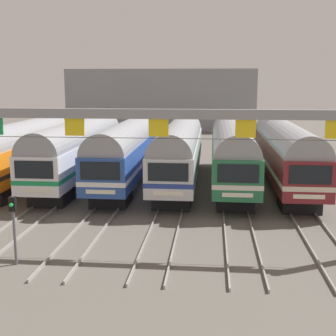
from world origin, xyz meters
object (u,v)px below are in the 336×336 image
Objects in this scene: commuter_train_blue at (129,148)px; yard_signal_mast at (13,217)px; commuter_train_white at (79,148)px; commuter_train_maroon at (285,150)px; commuter_train_green at (232,150)px; catenary_gantry at (116,134)px; commuter_train_orange at (30,147)px; commuter_train_silver at (180,149)px.

commuter_train_blue is 5.99× the size of yard_signal_mast.
commuter_train_white is 15.51m from commuter_train_maroon.
commuter_train_green is 0.73× the size of catenary_gantry.
yard_signal_mast is at bearing -129.91° from commuter_train_maroon.
commuter_train_maroon is (19.39, 0.00, 0.00)m from commuter_train_orange.
commuter_train_silver is 7.76m from commuter_train_maroon.
commuter_train_orange is at bearing -179.99° from commuter_train_maroon.
commuter_train_maroon is (7.76, 0.00, 0.00)m from commuter_train_silver.
commuter_train_orange is at bearing -179.94° from commuter_train_white.
catenary_gantry reaches higher than commuter_train_orange.
commuter_train_green reaches higher than commuter_train_orange.
commuter_train_white is at bearing 180.00° from commuter_train_green.
commuter_train_silver is (7.76, 0.00, 0.00)m from commuter_train_white.
commuter_train_blue is (3.88, 0.00, 0.00)m from commuter_train_white.
commuter_train_green is (7.76, 0.00, 0.00)m from commuter_train_blue.
commuter_train_blue is 7.76m from commuter_train_green.
commuter_train_orange is 1.00× the size of commuter_train_blue.
commuter_train_maroon is at bearing 0.00° from commuter_train_white.
commuter_train_silver is (11.63, 0.00, 0.00)m from commuter_train_orange.
commuter_train_orange is at bearing -179.98° from commuter_train_silver.
commuter_train_maroon is (3.88, 0.00, 0.00)m from commuter_train_green.
catenary_gantry is at bearing -81.83° from commuter_train_blue.
commuter_train_green is at bearing 180.00° from commuter_train_maroon.
commuter_train_blue is 0.73× the size of catenary_gantry.
commuter_train_silver is at bearing 0.00° from commuter_train_blue.
commuter_train_blue is (7.76, 0.00, 0.00)m from commuter_train_orange.
commuter_train_white is at bearing 96.81° from yard_signal_mast.
commuter_train_orange is at bearing -179.97° from commuter_train_blue.
commuter_train_orange is at bearing 125.69° from catenary_gantry.
catenary_gantry is at bearing -66.69° from commuter_train_white.
commuter_train_silver is 17.25m from yard_signal_mast.
commuter_train_green is 18.91m from yard_signal_mast.
commuter_train_maroon is 16.83m from catenary_gantry.
commuter_train_silver is at bearing 0.02° from commuter_train_orange.
commuter_train_blue is 1.00× the size of commuter_train_silver.
commuter_train_silver is 3.88m from commuter_train_green.
commuter_train_green is at bearing 59.14° from yard_signal_mast.
commuter_train_white reaches higher than commuter_train_orange.
commuter_train_orange reaches higher than yard_signal_mast.
commuter_train_green is at bearing 0.00° from commuter_train_white.
commuter_train_blue is at bearing 180.00° from commuter_train_silver.
yard_signal_mast is at bearing -70.27° from commuter_train_orange.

